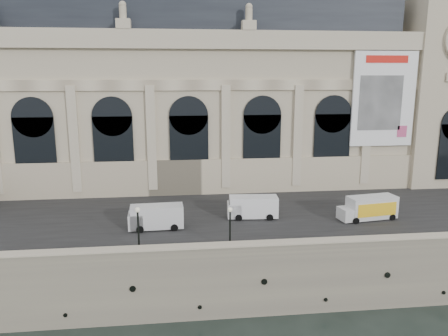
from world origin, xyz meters
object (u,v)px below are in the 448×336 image
object	(u,v)px
van_c	(250,207)
lamp_left	(138,231)
van_b	(154,217)
lamp_right	(230,230)
box_truck	(369,208)

from	to	relation	value
van_c	lamp_left	size ratio (longest dim) A/B	1.29
van_b	lamp_left	distance (m)	7.02
van_c	lamp_right	distance (m)	10.09
lamp_left	van_c	bearing A→B (deg)	37.69
van_c	lamp_right	size ratio (longest dim) A/B	1.37
van_c	box_truck	world-z (taller)	box_truck
van_c	lamp_left	bearing A→B (deg)	-142.31
box_truck	van_b	bearing A→B (deg)	-179.15
van_b	lamp_left	world-z (taller)	lamp_left
box_truck	lamp_left	distance (m)	26.50
van_c	box_truck	distance (m)	13.59
van_b	lamp_right	bearing A→B (deg)	-43.17
van_b	box_truck	xyz separation A→B (m)	(24.43, 0.36, 0.04)
lamp_left	lamp_right	distance (m)	8.47
van_b	box_truck	distance (m)	24.43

